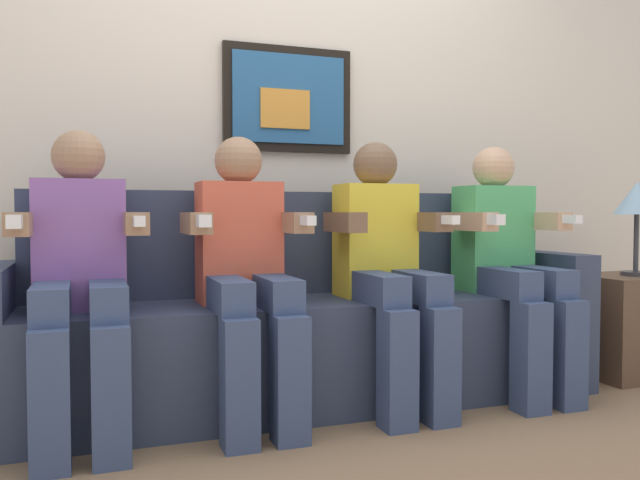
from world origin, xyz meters
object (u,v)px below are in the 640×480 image
object	(u,v)px
person_leftmost	(80,270)
person_right_center	(387,262)
side_table_right	(623,326)
table_lamp	(637,202)
person_rightmost	(509,258)
couch	(306,329)
person_left_center	(246,266)

from	to	relation	value
person_leftmost	person_right_center	bearing A→B (deg)	0.02
person_leftmost	side_table_right	world-z (taller)	person_leftmost
person_leftmost	table_lamp	size ratio (longest dim) A/B	2.41
person_rightmost	person_right_center	bearing A→B (deg)	179.96
couch	person_rightmost	world-z (taller)	person_rightmost
person_leftmost	side_table_right	size ratio (longest dim) A/B	2.22
person_leftmost	person_rightmost	xyz separation A→B (m)	(1.79, 0.00, 0.00)
couch	person_left_center	xyz separation A→B (m)	(-0.30, -0.17, 0.29)
person_leftmost	side_table_right	distance (m)	2.54
couch	person_rightmost	xyz separation A→B (m)	(0.90, -0.17, 0.29)
table_lamp	person_left_center	bearing A→B (deg)	-178.99
person_leftmost	table_lamp	distance (m)	2.57
person_left_center	table_lamp	distance (m)	1.98
person_left_center	person_rightmost	distance (m)	1.20
person_leftmost	person_rightmost	distance (m)	1.79
person_right_center	table_lamp	size ratio (longest dim) A/B	2.41
person_rightmost	side_table_right	bearing A→B (deg)	4.87
person_rightmost	table_lamp	world-z (taller)	person_rightmost
person_left_center	table_lamp	xyz separation A→B (m)	(1.96, 0.03, 0.25)
person_left_center	person_right_center	world-z (taller)	same
couch	person_leftmost	xyz separation A→B (m)	(-0.90, -0.17, 0.29)
person_right_center	couch	bearing A→B (deg)	150.60
person_right_center	table_lamp	distance (m)	1.39
couch	table_lamp	size ratio (longest dim) A/B	5.51
person_right_center	side_table_right	size ratio (longest dim) A/B	2.22
person_leftmost	person_rightmost	bearing A→B (deg)	0.00
couch	side_table_right	world-z (taller)	couch
couch	side_table_right	distance (m)	1.62
person_rightmost	side_table_right	world-z (taller)	person_rightmost
person_rightmost	side_table_right	distance (m)	0.81
side_table_right	table_lamp	size ratio (longest dim) A/B	1.09
couch	person_rightmost	size ratio (longest dim) A/B	2.28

